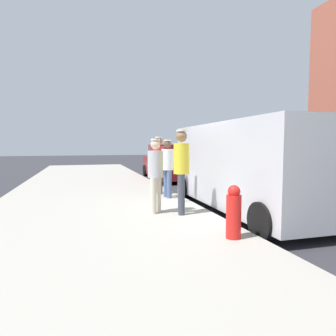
{
  "coord_description": "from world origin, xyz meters",
  "views": [
    {
      "loc": [
        3.75,
        6.5,
        1.65
      ],
      "look_at": [
        1.65,
        -0.71,
        1.05
      ],
      "focal_mm": 31.52,
      "sensor_mm": 36.0,
      "label": 1
    }
  ],
  "objects_px": {
    "parked_van": "(250,165)",
    "parked_sedan_behind": "(169,163)",
    "pedestrian_in_gray": "(156,171)",
    "pedestrian_in_red": "(159,161)",
    "pedestrian_in_white": "(168,165)",
    "parking_meter_near": "(179,163)",
    "pedestrian_in_yellow": "(181,165)",
    "fire_hydrant": "(234,212)"
  },
  "relations": [
    {
      "from": "pedestrian_in_yellow",
      "to": "parked_sedan_behind",
      "type": "xyz_separation_m",
      "value": [
        -1.93,
        -7.44,
        -0.45
      ]
    },
    {
      "from": "parking_meter_near",
      "to": "pedestrian_in_gray",
      "type": "distance_m",
      "value": 1.32
    },
    {
      "from": "pedestrian_in_gray",
      "to": "parked_sedan_behind",
      "type": "distance_m",
      "value": 7.6
    },
    {
      "from": "parking_meter_near",
      "to": "fire_hydrant",
      "type": "distance_m",
      "value": 3.13
    },
    {
      "from": "fire_hydrant",
      "to": "parking_meter_near",
      "type": "bearing_deg",
      "value": -91.87
    },
    {
      "from": "pedestrian_in_white",
      "to": "fire_hydrant",
      "type": "xyz_separation_m",
      "value": [
        -0.0,
        3.8,
        -0.51
      ]
    },
    {
      "from": "parking_meter_near",
      "to": "fire_hydrant",
      "type": "height_order",
      "value": "parking_meter_near"
    },
    {
      "from": "parked_van",
      "to": "fire_hydrant",
      "type": "xyz_separation_m",
      "value": [
        1.6,
        2.15,
        -0.59
      ]
    },
    {
      "from": "pedestrian_in_yellow",
      "to": "pedestrian_in_gray",
      "type": "distance_m",
      "value": 0.58
    },
    {
      "from": "parking_meter_near",
      "to": "pedestrian_in_gray",
      "type": "relative_size",
      "value": 0.93
    },
    {
      "from": "parked_van",
      "to": "fire_hydrant",
      "type": "bearing_deg",
      "value": 53.38
    },
    {
      "from": "pedestrian_in_gray",
      "to": "parked_sedan_behind",
      "type": "xyz_separation_m",
      "value": [
        -2.45,
        -7.19,
        -0.33
      ]
    },
    {
      "from": "fire_hydrant",
      "to": "parked_van",
      "type": "bearing_deg",
      "value": -126.62
    },
    {
      "from": "pedestrian_in_red",
      "to": "parked_van",
      "type": "relative_size",
      "value": 0.33
    },
    {
      "from": "parking_meter_near",
      "to": "pedestrian_in_yellow",
      "type": "bearing_deg",
      "value": 73.82
    },
    {
      "from": "pedestrian_in_yellow",
      "to": "pedestrian_in_gray",
      "type": "bearing_deg",
      "value": -26.36
    },
    {
      "from": "pedestrian_in_red",
      "to": "fire_hydrant",
      "type": "relative_size",
      "value": 2.02
    },
    {
      "from": "parked_sedan_behind",
      "to": "pedestrian_in_red",
      "type": "bearing_deg",
      "value": 69.87
    },
    {
      "from": "pedestrian_in_red",
      "to": "parked_van",
      "type": "height_order",
      "value": "parked_van"
    },
    {
      "from": "pedestrian_in_gray",
      "to": "pedestrian_in_red",
      "type": "bearing_deg",
      "value": -106.09
    },
    {
      "from": "pedestrian_in_gray",
      "to": "pedestrian_in_white",
      "type": "height_order",
      "value": "pedestrian_in_white"
    },
    {
      "from": "pedestrian_in_yellow",
      "to": "pedestrian_in_gray",
      "type": "height_order",
      "value": "pedestrian_in_yellow"
    },
    {
      "from": "pedestrian_in_yellow",
      "to": "pedestrian_in_white",
      "type": "height_order",
      "value": "pedestrian_in_yellow"
    },
    {
      "from": "pedestrian_in_yellow",
      "to": "fire_hydrant",
      "type": "distance_m",
      "value": 1.95
    },
    {
      "from": "pedestrian_in_red",
      "to": "fire_hydrant",
      "type": "distance_m",
      "value": 4.53
    },
    {
      "from": "parking_meter_near",
      "to": "fire_hydrant",
      "type": "relative_size",
      "value": 1.77
    },
    {
      "from": "pedestrian_in_red",
      "to": "pedestrian_in_white",
      "type": "xyz_separation_m",
      "value": [
        -0.07,
        0.7,
        -0.07
      ]
    },
    {
      "from": "parked_van",
      "to": "parked_sedan_behind",
      "type": "xyz_separation_m",
      "value": [
        -0.07,
        -7.11,
        -0.41
      ]
    },
    {
      "from": "parked_van",
      "to": "pedestrian_in_gray",
      "type": "bearing_deg",
      "value": 1.84
    },
    {
      "from": "pedestrian_in_white",
      "to": "parked_sedan_behind",
      "type": "bearing_deg",
      "value": -107.04
    },
    {
      "from": "parking_meter_near",
      "to": "pedestrian_in_red",
      "type": "relative_size",
      "value": 0.88
    },
    {
      "from": "pedestrian_in_gray",
      "to": "fire_hydrant",
      "type": "distance_m",
      "value": 2.27
    },
    {
      "from": "parking_meter_near",
      "to": "pedestrian_in_gray",
      "type": "xyz_separation_m",
      "value": [
        0.87,
        0.99,
        -0.1
      ]
    },
    {
      "from": "parking_meter_near",
      "to": "pedestrian_in_red",
      "type": "xyz_separation_m",
      "value": [
        0.17,
        -1.43,
        -0.03
      ]
    },
    {
      "from": "pedestrian_in_red",
      "to": "parked_sedan_behind",
      "type": "distance_m",
      "value": 5.09
    },
    {
      "from": "parking_meter_near",
      "to": "parked_van",
      "type": "distance_m",
      "value": 1.76
    },
    {
      "from": "pedestrian_in_red",
      "to": "parking_meter_near",
      "type": "bearing_deg",
      "value": 96.89
    },
    {
      "from": "parked_van",
      "to": "parking_meter_near",
      "type": "bearing_deg",
      "value": -31.33
    },
    {
      "from": "pedestrian_in_red",
      "to": "fire_hydrant",
      "type": "height_order",
      "value": "pedestrian_in_red"
    },
    {
      "from": "pedestrian_in_yellow",
      "to": "pedestrian_in_white",
      "type": "bearing_deg",
      "value": -97.5
    },
    {
      "from": "pedestrian_in_gray",
      "to": "fire_hydrant",
      "type": "bearing_deg",
      "value": 110.38
    },
    {
      "from": "pedestrian_in_yellow",
      "to": "fire_hydrant",
      "type": "height_order",
      "value": "pedestrian_in_yellow"
    }
  ]
}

